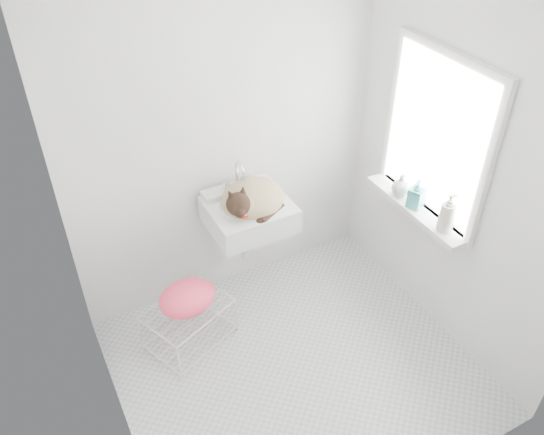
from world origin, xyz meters
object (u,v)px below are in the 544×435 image
wire_rack (190,325)px  bottle_b (414,206)px  sink (249,204)px  bottle_a (443,230)px  cat (251,200)px  bottle_c (399,194)px

wire_rack → bottle_b: 1.71m
sink → bottle_a: bottle_a is taller
wire_rack → bottle_a: bearing=-22.1°
sink → wire_rack: size_ratio=1.03×
wire_rack → bottle_b: bearing=-12.4°
cat → bottle_b: (0.95, -0.52, -0.04)m
cat → wire_rack: cat is taller
bottle_b → bottle_c: bottle_b is taller
wire_rack → sink: bearing=19.8°
sink → cat: bearing=-56.4°
sink → bottle_c: bearing=-21.6°
cat → bottle_c: size_ratio=3.21×
cat → bottle_b: cat is taller
bottle_a → bottle_c: 0.44m
bottle_b → bottle_c: 0.16m
cat → bottle_b: size_ratio=2.49×
cat → bottle_c: cat is taller
bottle_a → bottle_b: bottle_a is taller
sink → cat: size_ratio=1.08×
sink → bottle_a: (0.96, -0.82, 0.00)m
cat → wire_rack: (-0.58, -0.18, -0.74)m
bottle_b → cat: bearing=151.3°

